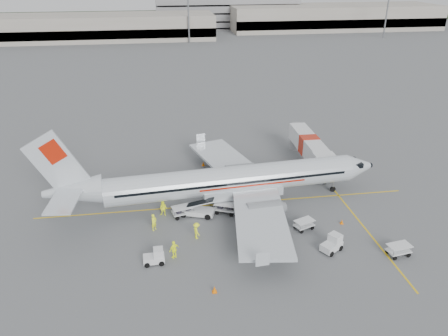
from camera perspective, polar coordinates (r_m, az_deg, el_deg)
The scene contains 26 objects.
ground at distance 52.17m, azimuth 0.33°, elevation -4.71°, with size 360.00×360.00×0.00m, color #56595B.
stripe_lead at distance 52.17m, azimuth 0.33°, elevation -4.70°, with size 44.00×0.20×0.01m, color yellow.
stripe_cross at distance 49.66m, azimuth 18.18°, elevation -7.79°, with size 0.20×20.00×0.01m, color yellow.
terminal_west at distance 179.05m, azimuth -20.09°, elevation 16.82°, with size 110.00×22.00×9.00m, color gray, non-canonical shape.
terminal_east at distance 205.85m, azimuth 14.12°, elevation 18.59°, with size 90.00×26.00×10.00m, color gray, non-canonical shape.
parking_garage at distance 208.06m, azimuth 0.25°, elevation 19.90°, with size 62.00×24.00×14.00m, color slate, non-canonical shape.
treeline at distance 221.00m, azimuth -7.19°, elevation 18.99°, with size 300.00×3.00×6.00m, color black, non-canonical shape.
mast_center at distance 163.83m, azimuth -4.68°, elevation 19.81°, with size 3.20×1.20×22.00m, color slate, non-canonical shape.
mast_east at distance 185.16m, azimuth 20.59°, elevation 19.02°, with size 3.20×1.20×22.00m, color slate, non-canonical shape.
aircraft at distance 49.91m, azimuth 1.12°, elevation 0.70°, with size 38.57×30.23×10.63m, color silver, non-canonical shape.
jet_bridge at distance 62.34m, azimuth 10.96°, elevation 2.18°, with size 3.05×16.24×4.26m, color silver, non-canonical shape.
belt_loader at distance 49.37m, azimuth -3.58°, elevation -4.75°, with size 5.19×1.95×2.81m, color silver, non-canonical shape.
tug_fore at distance 45.09m, azimuth 13.88°, elevation -9.55°, with size 2.21×1.26×1.70m, color silver, non-canonical shape.
tug_mid at distance 42.98m, azimuth 3.92°, elevation -10.72°, with size 2.15×1.23×1.66m, color silver, non-canonical shape.
tug_aft at distance 42.76m, azimuth -9.16°, elevation -11.32°, with size 2.01×1.15×1.55m, color silver, non-canonical shape.
cart_loaded_a at distance 50.09m, azimuth 0.17°, elevation -5.25°, with size 2.41×1.42×1.25m, color silver, non-canonical shape.
cart_loaded_b at distance 49.68m, azimuth -5.42°, elevation -5.67°, with size 2.35×1.39×1.23m, color silver, non-canonical shape.
cart_empty_a at distance 48.01m, azimuth 10.42°, elevation -7.29°, with size 2.11×1.25×1.10m, color silver, non-canonical shape.
cart_empty_b at distance 46.61m, azimuth 21.85°, elevation -9.92°, with size 2.27×1.34×1.18m, color silver, non-canonical shape.
cone_nose at distance 49.98m, azimuth 15.14°, elevation -6.76°, with size 0.35×0.35×0.57m, color #FF7002.
cone_port at distance 61.77m, azimuth -2.72°, elevation 0.59°, with size 0.41×0.41×0.67m, color #FF7002.
cone_stbd at distance 39.32m, azimuth -1.26°, elevation -15.53°, with size 0.41×0.41×0.68m, color #FF7002.
crew_a at distance 47.48m, azimuth -9.14°, elevation -7.00°, with size 0.70×0.46×1.91m, color #ECF91E.
crew_b at distance 49.94m, azimuth -7.91°, elevation -5.27°, with size 0.86×0.67×1.77m, color #ECF91E.
crew_c at distance 45.67m, azimuth -3.60°, elevation -8.18°, with size 1.18×0.68×1.83m, color #ECF91E.
crew_d at distance 43.09m, azimuth -6.52°, elevation -10.53°, with size 1.12×0.47×1.91m, color #ECF91E.
Camera 1 is at (-7.14, -44.69, 25.96)m, focal length 35.00 mm.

